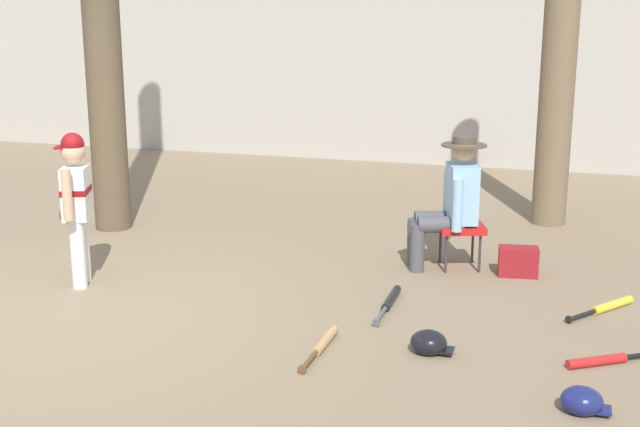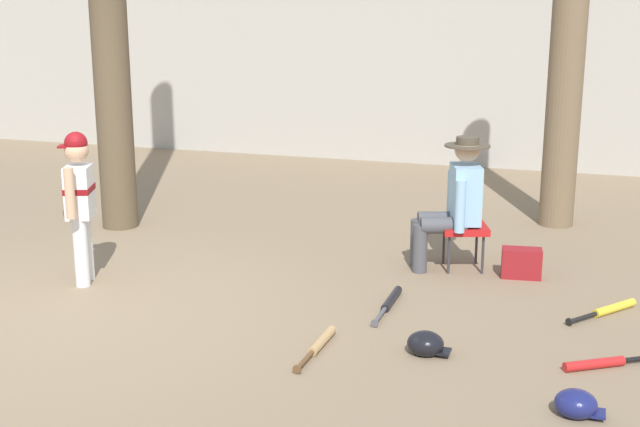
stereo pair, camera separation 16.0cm
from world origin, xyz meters
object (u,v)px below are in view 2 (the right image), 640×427
(young_ballplayer, at_px, (79,198))
(tree_behind_spectator, at_px, (567,53))
(folding_stool, at_px, (464,230))
(bat_yellow_trainer, at_px, (609,309))
(batting_helmet_navy, at_px, (576,404))
(seated_spectator, at_px, (454,200))
(handbag_beside_stool, at_px, (521,263))
(bat_wood_tan, at_px, (320,344))
(bat_red_barrel, at_px, (602,363))
(bat_black_composite, at_px, (390,301))
(batting_helmet_black, at_px, (426,344))

(young_ballplayer, bearing_deg, tree_behind_spectator, 41.23)
(folding_stool, xyz_separation_m, bat_yellow_trainer, (1.26, -0.78, -0.33))
(young_ballplayer, bearing_deg, batting_helmet_navy, -16.13)
(folding_stool, bearing_deg, seated_spectator, -161.24)
(tree_behind_spectator, relative_size, handbag_beside_stool, 12.17)
(young_ballplayer, relative_size, bat_wood_tan, 1.80)
(bat_red_barrel, xyz_separation_m, bat_yellow_trainer, (0.05, 1.07, 0.00))
(seated_spectator, bearing_deg, bat_black_composite, -105.11)
(folding_stool, height_order, bat_black_composite, folding_stool)
(batting_helmet_navy, bearing_deg, young_ballplayer, 163.87)
(bat_yellow_trainer, bearing_deg, bat_wood_tan, -144.87)
(seated_spectator, xyz_separation_m, bat_black_composite, (-0.30, -1.11, -0.61))
(tree_behind_spectator, bearing_deg, seated_spectator, -112.92)
(tree_behind_spectator, distance_m, bat_wood_tan, 4.59)
(handbag_beside_stool, bearing_deg, batting_helmet_navy, -77.71)
(bat_yellow_trainer, xyz_separation_m, batting_helmet_navy, (-0.19, -1.81, 0.04))
(batting_helmet_black, bearing_deg, bat_black_composite, 118.39)
(bat_red_barrel, bearing_deg, bat_yellow_trainer, 87.40)
(seated_spectator, xyz_separation_m, bat_yellow_trainer, (1.35, -0.75, -0.61))
(tree_behind_spectator, distance_m, handbag_beside_stool, 2.60)
(folding_stool, relative_size, bat_black_composite, 0.63)
(young_ballplayer, bearing_deg, handbag_beside_stool, 20.24)
(tree_behind_spectator, distance_m, batting_helmet_black, 4.29)
(bat_black_composite, relative_size, batting_helmet_navy, 2.74)
(folding_stool, height_order, handbag_beside_stool, folding_stool)
(young_ballplayer, xyz_separation_m, bat_red_barrel, (4.24, -0.44, -0.71))
(tree_behind_spectator, bearing_deg, folding_stool, -110.82)
(folding_stool, xyz_separation_m, bat_red_barrel, (1.21, -1.85, -0.33))
(handbag_beside_stool, distance_m, bat_wood_tan, 2.35)
(seated_spectator, distance_m, bat_red_barrel, 2.32)
(bat_red_barrel, bearing_deg, bat_wood_tan, -171.45)
(folding_stool, bearing_deg, bat_red_barrel, -56.68)
(seated_spectator, xyz_separation_m, bat_red_barrel, (1.31, -1.81, -0.61))
(folding_stool, xyz_separation_m, batting_helmet_black, (0.07, -1.99, -0.29))
(batting_helmet_black, bearing_deg, seated_spectator, 94.64)
(tree_behind_spectator, distance_m, bat_yellow_trainer, 3.25)
(folding_stool, distance_m, bat_black_composite, 1.25)
(batting_helmet_navy, bearing_deg, tree_behind_spectator, 94.59)
(bat_wood_tan, bearing_deg, batting_helmet_black, 10.65)
(young_ballplayer, bearing_deg, bat_yellow_trainer, 8.28)
(bat_black_composite, distance_m, batting_helmet_black, 0.97)
(bat_yellow_trainer, bearing_deg, young_ballplayer, -171.72)
(handbag_beside_stool, height_order, bat_black_composite, handbag_beside_stool)
(bat_wood_tan, height_order, bat_yellow_trainer, same)
(handbag_beside_stool, bearing_deg, bat_black_composite, -131.24)
(young_ballplayer, distance_m, batting_helmet_black, 3.22)
(batting_helmet_navy, bearing_deg, bat_red_barrel, 79.16)
(folding_stool, relative_size, batting_helmet_black, 1.69)
(young_ballplayer, distance_m, batting_helmet_navy, 4.32)
(bat_wood_tan, bearing_deg, bat_yellow_trainer, 35.13)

